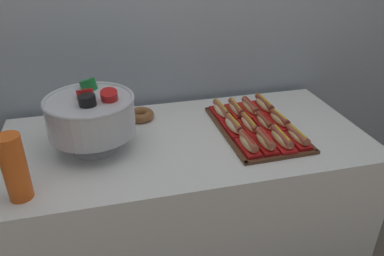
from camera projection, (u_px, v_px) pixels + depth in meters
buffet_table at (186, 201)px, 1.83m from camera, size 1.60×0.76×0.75m
serving_tray at (256, 129)px, 1.73m from camera, size 0.34×0.53×0.01m
hot_dog_0 at (248, 144)px, 1.54m from camera, size 0.06×0.16×0.06m
hot_dog_1 at (265, 141)px, 1.56m from camera, size 0.06×0.16×0.06m
hot_dog_2 at (281, 139)px, 1.58m from camera, size 0.07×0.18×0.06m
hot_dog_3 at (297, 137)px, 1.60m from camera, size 0.06×0.16×0.06m
hot_dog_4 at (234, 126)px, 1.68m from camera, size 0.07×0.17×0.06m
hot_dog_5 at (249, 124)px, 1.70m from camera, size 0.06×0.17×0.06m
hot_dog_6 at (264, 122)px, 1.72m from camera, size 0.06×0.16×0.06m
hot_dog_7 at (279, 120)px, 1.74m from camera, size 0.08×0.16×0.06m
hot_dog_8 at (221, 111)px, 1.83m from camera, size 0.08×0.18×0.06m
hot_dog_9 at (236, 109)px, 1.84m from camera, size 0.06×0.18×0.06m
hot_dog_10 at (250, 107)px, 1.86m from camera, size 0.07×0.18×0.06m
hot_dog_11 at (264, 105)px, 1.88m from camera, size 0.07×0.18×0.06m
punch_bowl at (91, 114)px, 1.51m from camera, size 0.36×0.36×0.28m
cup_stack at (15, 168)px, 1.24m from camera, size 0.08×0.08×0.24m
donut at (141, 115)px, 1.82m from camera, size 0.13×0.13×0.04m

